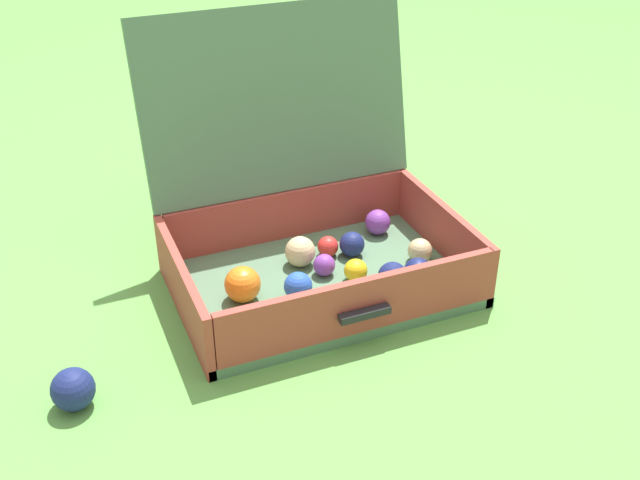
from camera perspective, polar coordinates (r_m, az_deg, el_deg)
ground_plane at (r=1.77m, az=-0.22°, el=-3.17°), size 16.00×16.00×0.00m
open_suitcase at (r=1.74m, az=-0.77°, el=1.08°), size 0.65×0.57×0.57m
stray_ball_on_grass at (r=1.49m, az=-17.99°, el=-10.57°), size 0.08×0.08×0.08m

